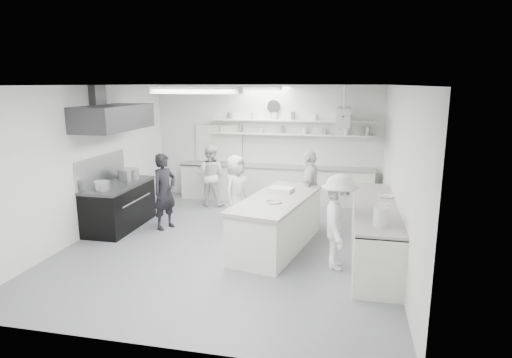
% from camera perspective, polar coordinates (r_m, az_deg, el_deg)
% --- Properties ---
extents(floor, '(6.00, 7.00, 0.02)m').
position_cam_1_polar(floor, '(8.55, -3.15, -8.39)').
color(floor, gray).
rests_on(floor, ground).
extents(ceiling, '(6.00, 7.00, 0.02)m').
position_cam_1_polar(ceiling, '(7.99, -3.41, 12.30)').
color(ceiling, silver).
rests_on(ceiling, wall_back).
extents(wall_back, '(6.00, 0.04, 3.00)m').
position_cam_1_polar(wall_back, '(11.50, 1.37, 4.82)').
color(wall_back, silver).
rests_on(wall_back, floor).
extents(wall_front, '(6.00, 0.04, 3.00)m').
position_cam_1_polar(wall_front, '(4.95, -14.13, -5.93)').
color(wall_front, silver).
rests_on(wall_front, floor).
extents(wall_left, '(0.04, 7.00, 3.00)m').
position_cam_1_polar(wall_left, '(9.38, -21.25, 2.22)').
color(wall_left, silver).
rests_on(wall_left, floor).
extents(wall_right, '(0.04, 7.00, 3.00)m').
position_cam_1_polar(wall_right, '(7.90, 18.21, 0.66)').
color(wall_right, silver).
rests_on(wall_right, floor).
extents(stove, '(0.80, 1.80, 0.90)m').
position_cam_1_polar(stove, '(9.73, -17.51, -3.51)').
color(stove, black).
rests_on(stove, floor).
extents(exhaust_hood, '(0.85, 2.00, 0.50)m').
position_cam_1_polar(exhaust_hood, '(9.41, -18.27, 7.70)').
color(exhaust_hood, '#3B3B3E').
rests_on(exhaust_hood, wall_left).
extents(back_counter, '(5.00, 0.60, 0.92)m').
position_cam_1_polar(back_counter, '(11.35, 2.54, -0.64)').
color(back_counter, silver).
rests_on(back_counter, floor).
extents(shelf_lower, '(4.20, 0.26, 0.04)m').
position_cam_1_polar(shelf_lower, '(11.23, 4.77, 5.88)').
color(shelf_lower, silver).
rests_on(shelf_lower, wall_back).
extents(shelf_upper, '(4.20, 0.26, 0.04)m').
position_cam_1_polar(shelf_upper, '(11.20, 4.81, 7.66)').
color(shelf_upper, silver).
rests_on(shelf_upper, wall_back).
extents(pass_through_window, '(1.30, 0.04, 1.00)m').
position_cam_1_polar(pass_through_window, '(11.80, -4.89, 4.73)').
color(pass_through_window, black).
rests_on(pass_through_window, wall_back).
extents(wall_clock, '(0.32, 0.05, 0.32)m').
position_cam_1_polar(wall_clock, '(11.34, 2.36, 9.52)').
color(wall_clock, silver).
rests_on(wall_clock, wall_back).
extents(right_counter, '(0.74, 3.30, 0.94)m').
position_cam_1_polar(right_counter, '(7.94, 15.32, -6.81)').
color(right_counter, silver).
rests_on(right_counter, floor).
extents(pot_rack, '(0.30, 1.60, 0.40)m').
position_cam_1_polar(pot_rack, '(10.13, 11.49, 8.09)').
color(pot_rack, '#9FA1A4').
rests_on(pot_rack, ceiling).
extents(light_fixture_front, '(1.30, 0.25, 0.10)m').
position_cam_1_polar(light_fixture_front, '(6.27, -7.90, 11.53)').
color(light_fixture_front, silver).
rests_on(light_fixture_front, ceiling).
extents(light_fixture_rear, '(1.30, 0.25, 0.10)m').
position_cam_1_polar(light_fixture_rear, '(9.74, -0.51, 11.94)').
color(light_fixture_rear, silver).
rests_on(light_fixture_rear, ceiling).
extents(prep_island, '(1.43, 2.64, 0.92)m').
position_cam_1_polar(prep_island, '(8.16, 2.83, -5.89)').
color(prep_island, silver).
rests_on(prep_island, floor).
extents(stove_pot, '(0.46, 0.46, 0.28)m').
position_cam_1_polar(stove_pot, '(9.98, -16.45, 0.50)').
color(stove_pot, '#9FA1A4').
rests_on(stove_pot, stove).
extents(cook_stove, '(0.59, 0.69, 1.61)m').
position_cam_1_polar(cook_stove, '(9.31, -11.94, -1.63)').
color(cook_stove, black).
rests_on(cook_stove, floor).
extents(cook_back, '(0.75, 0.59, 1.54)m').
position_cam_1_polar(cook_back, '(10.94, -6.03, 0.48)').
color(cook_back, silver).
rests_on(cook_back, floor).
extents(cook_island_left, '(0.67, 0.85, 1.52)m').
position_cam_1_polar(cook_island_left, '(9.50, -2.70, -1.38)').
color(cook_island_left, silver).
rests_on(cook_island_left, floor).
extents(cook_island_right, '(0.51, 1.02, 1.68)m').
position_cam_1_polar(cook_island_right, '(9.26, 7.08, -1.32)').
color(cook_island_right, silver).
rests_on(cook_island_right, floor).
extents(cook_right, '(0.63, 1.05, 1.60)m').
position_cam_1_polar(cook_right, '(7.27, 10.78, -5.61)').
color(cook_right, silver).
rests_on(cook_right, floor).
extents(bowl_island_a, '(0.35, 0.35, 0.07)m').
position_cam_1_polar(bowl_island_a, '(7.67, 2.39, -3.22)').
color(bowl_island_a, '#9FA1A4').
rests_on(bowl_island_a, prep_island).
extents(bowl_island_b, '(0.23, 0.23, 0.06)m').
position_cam_1_polar(bowl_island_b, '(8.54, 3.68, -1.65)').
color(bowl_island_b, silver).
rests_on(bowl_island_b, prep_island).
extents(bowl_right, '(0.28, 0.28, 0.06)m').
position_cam_1_polar(bowl_right, '(8.36, 16.70, -2.32)').
color(bowl_right, silver).
rests_on(bowl_right, right_counter).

